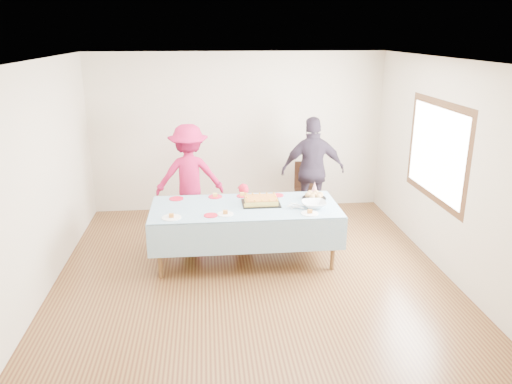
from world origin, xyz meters
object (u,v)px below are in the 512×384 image
party_table (245,210)px  adult_left (189,176)px  birthday_cake (261,201)px  dining_chair (306,186)px

party_table → adult_left: bearing=119.6°
birthday_cake → adult_left: bearing=127.8°
dining_chair → party_table: bearing=-119.6°
party_table → birthday_cake: birthday_cake is taller
party_table → dining_chair: dining_chair is taller
birthday_cake → adult_left: size_ratio=0.31×
dining_chair → adult_left: bearing=-164.7°
party_table → adult_left: adult_left is taller
adult_left → dining_chair: bearing=-172.2°
dining_chair → adult_left: size_ratio=0.55×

